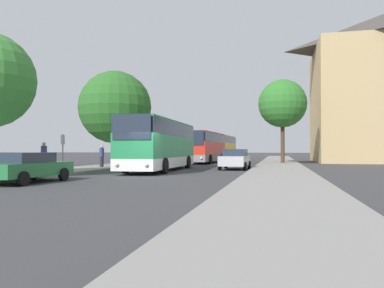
% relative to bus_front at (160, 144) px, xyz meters
% --- Properties ---
extents(ground_plane, '(300.00, 300.00, 0.00)m').
position_rel_bus_front_xyz_m(ground_plane, '(1.33, -5.72, -1.88)').
color(ground_plane, '#38383A').
rests_on(ground_plane, ground).
extents(sidewalk_left, '(4.00, 120.00, 0.15)m').
position_rel_bus_front_xyz_m(sidewalk_left, '(-5.67, -5.72, -1.81)').
color(sidewalk_left, gray).
rests_on(sidewalk_left, ground_plane).
extents(sidewalk_right, '(4.00, 120.00, 0.15)m').
position_rel_bus_front_xyz_m(sidewalk_right, '(8.33, -5.72, -1.81)').
color(sidewalk_right, gray).
rests_on(sidewalk_right, ground_plane).
extents(bus_front, '(3.07, 11.95, 3.53)m').
position_rel_bus_front_xyz_m(bus_front, '(0.00, 0.00, 0.00)').
color(bus_front, silver).
rests_on(bus_front, ground_plane).
extents(bus_middle, '(3.02, 11.39, 3.41)m').
position_rel_bus_front_xyz_m(bus_middle, '(0.29, 15.55, -0.07)').
color(bus_middle, gray).
rests_on(bus_middle, ground_plane).
extents(bus_rear, '(3.09, 11.29, 3.55)m').
position_rel_bus_front_xyz_m(bus_rear, '(0.06, 30.10, 0.01)').
color(bus_rear, '#2D2D2D').
rests_on(bus_rear, ground_plane).
extents(parked_car_left_curb, '(2.15, 4.55, 1.38)m').
position_rel_bus_front_xyz_m(parked_car_left_curb, '(-2.87, -10.75, -1.15)').
color(parked_car_left_curb, '#236B38').
rests_on(parked_car_left_curb, ground_plane).
extents(parked_car_right_near, '(2.18, 4.11, 1.54)m').
position_rel_bus_front_xyz_m(parked_car_right_near, '(5.06, 2.61, -1.09)').
color(parked_car_right_near, '#B7B7BC').
rests_on(parked_car_right_near, ground_plane).
extents(bus_stop_sign, '(0.08, 0.45, 2.35)m').
position_rel_bus_front_xyz_m(bus_stop_sign, '(-5.45, -3.79, -0.27)').
color(bus_stop_sign, gray).
rests_on(bus_stop_sign, sidewalk_left).
extents(pedestrian_waiting_near, '(0.36, 0.36, 1.82)m').
position_rel_bus_front_xyz_m(pedestrian_waiting_near, '(-5.89, -5.18, -0.81)').
color(pedestrian_waiting_near, '#23232D').
rests_on(pedestrian_waiting_near, sidewalk_left).
extents(pedestrian_waiting_far, '(0.36, 0.36, 1.70)m').
position_rel_bus_front_xyz_m(pedestrian_waiting_far, '(-5.17, 1.16, -0.88)').
color(pedestrian_waiting_far, '#23232D').
rests_on(pedestrian_waiting_far, sidewalk_left).
extents(tree_left_near, '(6.74, 6.74, 8.67)m').
position_rel_bus_front_xyz_m(tree_left_near, '(-6.58, 6.69, 3.56)').
color(tree_left_near, '#513D23').
rests_on(tree_left_near, sidewalk_left).
extents(tree_right_near, '(4.91, 4.91, 8.52)m').
position_rel_bus_front_xyz_m(tree_right_near, '(8.69, 13.69, 4.31)').
color(tree_right_near, '#47331E').
rests_on(tree_right_near, sidewalk_right).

